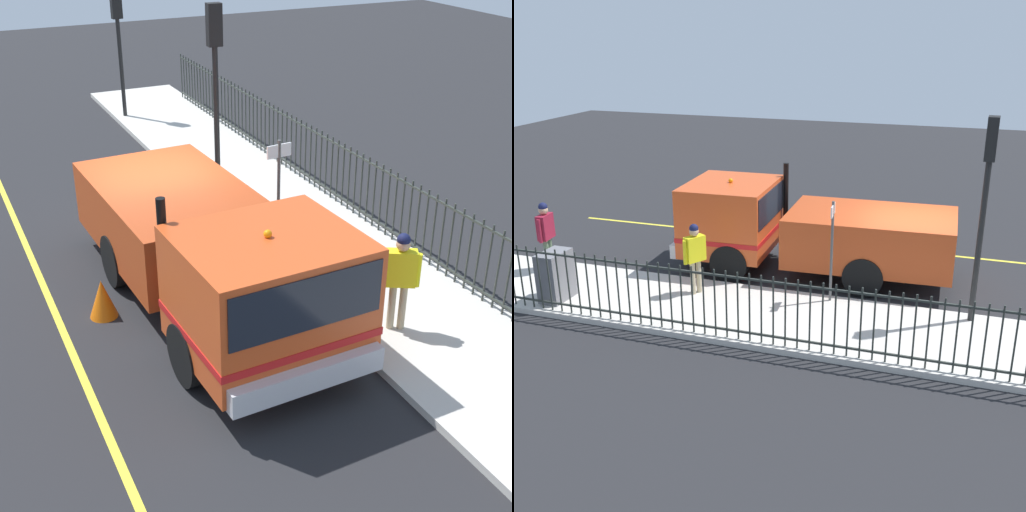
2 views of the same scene
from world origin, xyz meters
The scene contains 11 objects.
ground_plane centered at (0.00, 0.00, 0.00)m, with size 52.78×52.78×0.00m, color #232326.
sidewalk_slab centered at (3.02, 0.00, 0.06)m, with size 2.83×23.99×0.13m, color beige.
lane_marking centered at (-2.40, 0.00, 0.00)m, with size 0.12×21.59×0.01m, color yellow.
work_truck centered at (0.05, -2.99, 1.24)m, with size 2.75×6.98×2.58m.
worker_standing centered at (2.43, -4.67, 1.16)m, with size 0.56×0.42×1.68m.
pedestrian_distant centered at (2.26, -8.83, 1.22)m, with size 0.64×0.30×1.77m.
iron_fence centered at (4.28, 0.00, 0.85)m, with size 0.04×20.43×1.43m.
traffic_light_near centered at (1.92, 1.45, 3.14)m, with size 0.31×0.22×4.26m.
utility_cabinet centered at (3.74, -7.53, 0.70)m, with size 0.80×0.50×1.13m, color slate.
traffic_cone centered at (-1.67, -2.10, 0.34)m, with size 0.47×0.47×0.68m, color orange.
street_sign centered at (1.86, -1.62, 1.58)m, with size 0.50×0.07×2.32m.
Camera 2 is at (14.81, 1.24, 6.04)m, focal length 44.54 mm.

